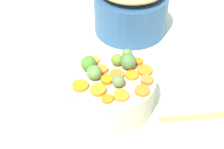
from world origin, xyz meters
The scene contains 22 objects.
tabletop centered at (0.00, 0.00, 0.01)m, with size 2.40×2.40×0.02m, color silver.
serving_bowl_carrots centered at (0.02, 0.01, 0.07)m, with size 0.23×0.23×0.09m, color #B9AB93.
metal_pot centered at (-0.18, -0.29, 0.09)m, with size 0.25×0.25×0.14m, color #2A4D7A.
carrot_slice_0 centered at (-0.07, -0.02, 0.12)m, with size 0.03×0.03×0.01m, color orange.
carrot_slice_1 centered at (0.06, 0.08, 0.12)m, with size 0.03×0.03×0.01m, color orange.
carrot_slice_2 centered at (0.04, -0.07, 0.12)m, with size 0.03×0.03×0.01m, color orange.
carrot_slice_3 centered at (-0.03, 0.03, 0.12)m, with size 0.03×0.03×0.01m, color orange.
carrot_slice_4 centered at (-0.05, 0.06, 0.12)m, with size 0.03×0.03×0.01m, color orange.
carrot_slice_5 centered at (-0.07, 0.02, 0.12)m, with size 0.04×0.04×0.01m, color orange.
carrot_slice_6 centered at (0.11, 0.01, 0.12)m, with size 0.04×0.04×0.01m, color orange.
carrot_slice_7 centered at (0.01, 0.01, 0.12)m, with size 0.04×0.04×0.01m, color orange.
carrot_slice_8 centered at (0.04, 0.02, 0.12)m, with size 0.03×0.03×0.01m, color orange.
carrot_slice_9 centered at (0.03, 0.08, 0.12)m, with size 0.04×0.04×0.01m, color orange.
carrot_slice_10 centered at (0.04, -0.02, 0.12)m, with size 0.03×0.03×0.01m, color orange.
carrot_slice_11 centered at (0.07, 0.04, 0.12)m, with size 0.04×0.04×0.01m, color orange.
carrot_slice_12 centered at (-0.03, 0.09, 0.12)m, with size 0.04×0.04×0.01m, color orange.
brussels_sprout_0 centered at (0.02, 0.04, 0.13)m, with size 0.03×0.03×0.03m, color #587240.
brussels_sprout_1 centered at (0.06, -0.04, 0.13)m, with size 0.04×0.04×0.04m, color #437B26.
brussels_sprout_2 centered at (0.06, -0.01, 0.13)m, with size 0.04×0.04×0.04m, color #55843F.
brussels_sprout_3 centered at (-0.01, -0.03, 0.13)m, with size 0.03×0.03×0.03m, color olive.
brussels_sprout_4 centered at (-0.05, -0.05, 0.13)m, with size 0.03×0.03×0.03m, color #517C38.
brussels_sprout_5 centered at (-0.03, -0.01, 0.13)m, with size 0.04×0.04×0.04m, color #466D38.
Camera 1 is at (0.26, 0.56, 0.67)m, focal length 51.36 mm.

